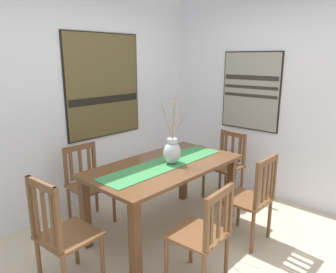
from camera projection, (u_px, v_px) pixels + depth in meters
ground_plane at (202, 264)px, 2.93m from camera, size 6.40×6.40×0.03m
wall_back at (80, 99)px, 3.81m from camera, size 6.40×0.12×2.70m
wall_side at (294, 98)px, 3.93m from camera, size 0.12×6.40×2.70m
dining_table at (165, 175)px, 3.33m from camera, size 1.66×0.88×0.76m
table_runner at (165, 164)px, 3.30m from camera, size 1.52×0.36×0.01m
centerpiece_vase at (172, 152)px, 3.29m from camera, size 0.34×0.28×0.71m
chair_0 at (226, 164)px, 4.22m from camera, size 0.45×0.45×0.87m
chair_1 at (88, 183)px, 3.58m from camera, size 0.44×0.44×0.88m
chair_2 at (62, 233)px, 2.51m from camera, size 0.45×0.45×0.97m
chair_3 at (252, 197)px, 3.17m from camera, size 0.42×0.42×0.92m
chair_4 at (203, 234)px, 2.55m from camera, size 0.45×0.45×0.88m
painting_on_back_wall at (104, 86)px, 3.96m from camera, size 1.10×0.05×1.28m
painting_on_side_wall at (251, 91)px, 4.24m from camera, size 0.05×0.83×1.03m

